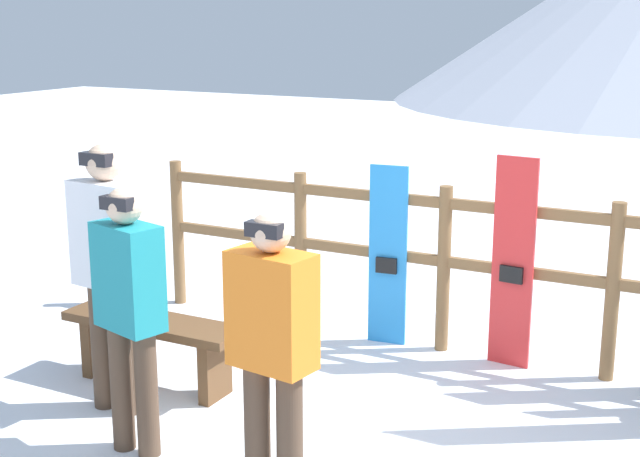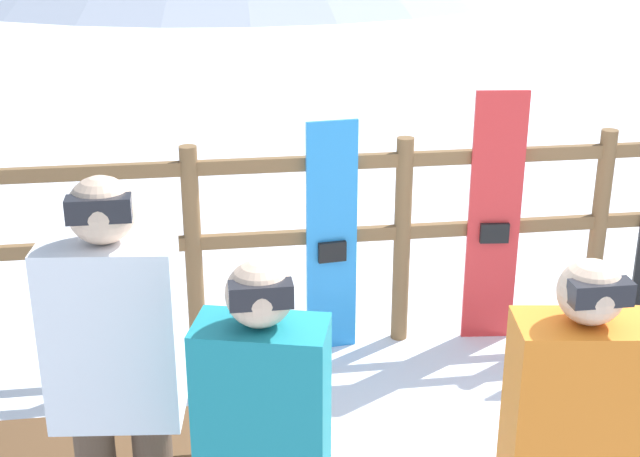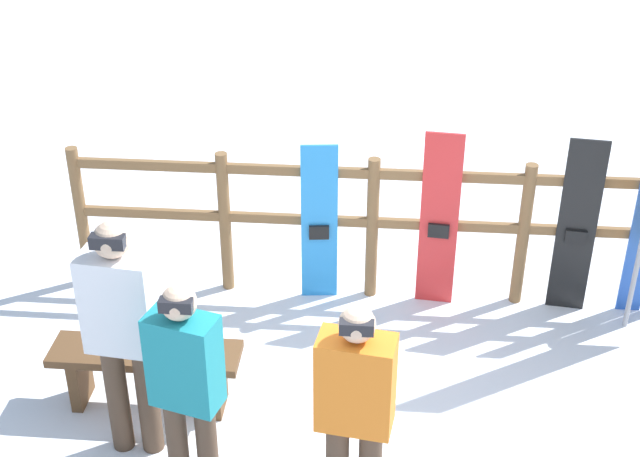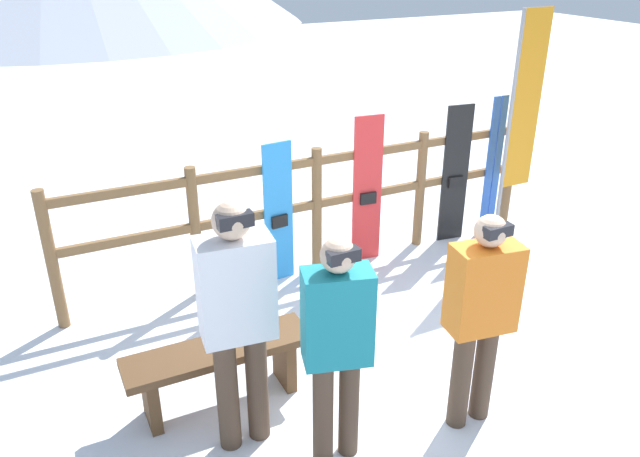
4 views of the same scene
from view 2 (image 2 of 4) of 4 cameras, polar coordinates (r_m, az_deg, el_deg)
fence at (r=5.26m, az=5.31°, el=0.26°), size 5.00×0.10×1.27m
person_teal at (r=2.94m, az=-3.62°, el=-14.09°), size 0.45×0.33×1.58m
person_orange at (r=3.08m, az=15.83°, el=-13.40°), size 0.46×0.30×1.57m
person_white at (r=3.23m, az=-12.87°, el=-9.14°), size 0.48×0.30×1.74m
snowboard_blue at (r=5.14m, az=0.75°, el=-0.72°), size 0.30×0.08×1.40m
snowboard_red at (r=5.34m, az=11.07°, el=0.53°), size 0.31×0.08×1.54m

